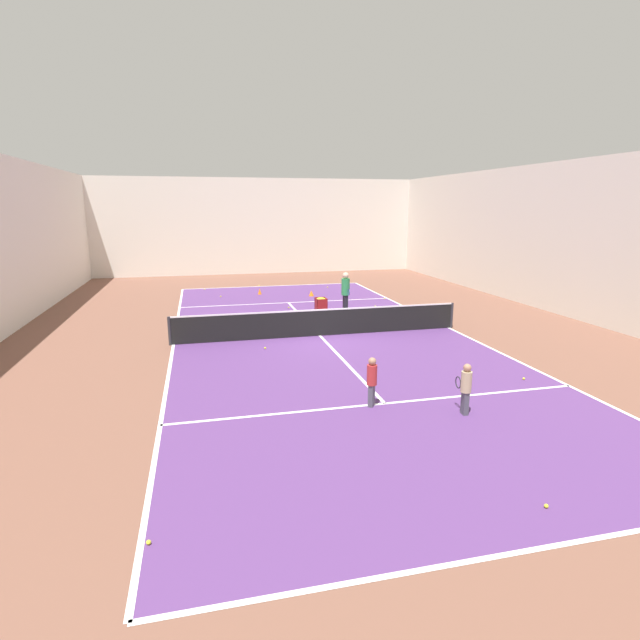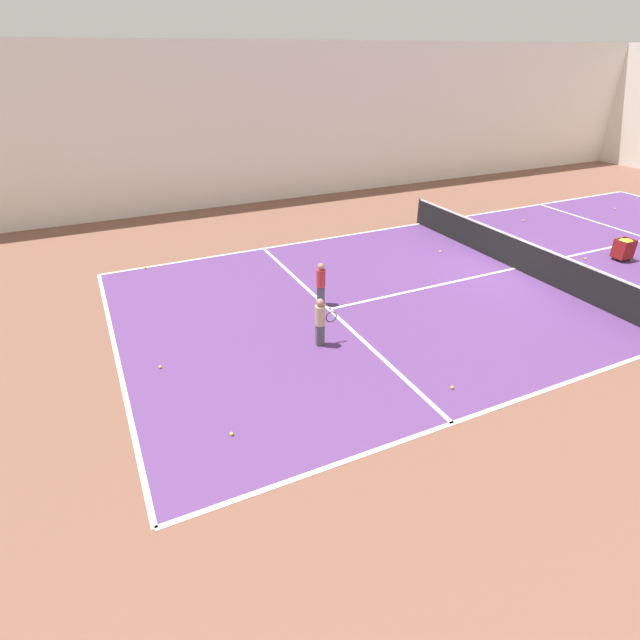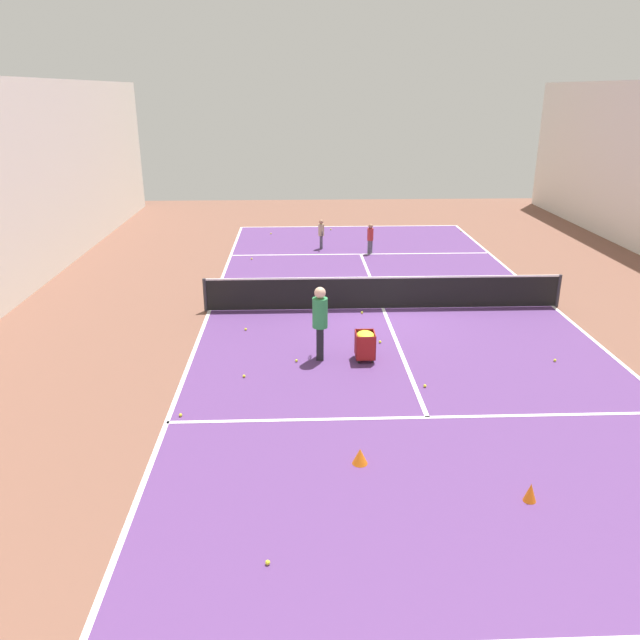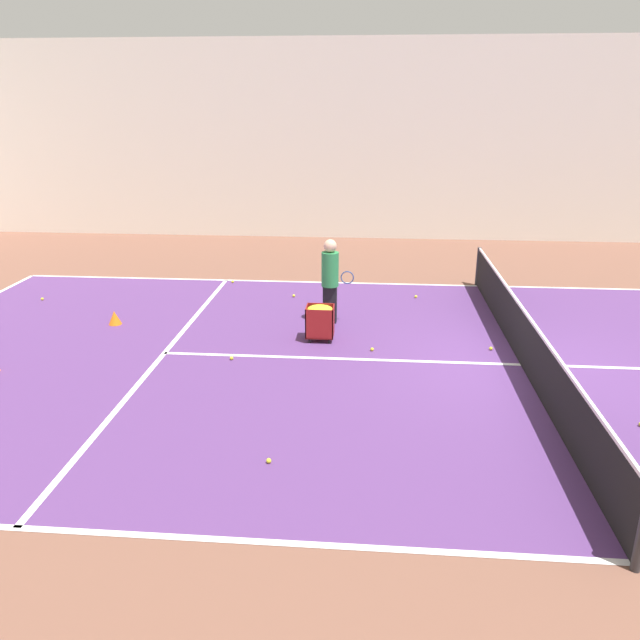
{
  "view_description": "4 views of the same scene",
  "coord_description": "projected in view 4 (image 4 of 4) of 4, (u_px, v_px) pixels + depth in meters",
  "views": [
    {
      "loc": [
        -4.17,
        -17.18,
        4.64
      ],
      "look_at": [
        0.0,
        0.0,
        0.6
      ],
      "focal_mm": 28.0,
      "sensor_mm": 36.0,
      "label": 1
    },
    {
      "loc": [
        10.67,
        -11.99,
        6.14
      ],
      "look_at": [
        1.54,
        -7.63,
        0.66
      ],
      "focal_mm": 28.0,
      "sensor_mm": 36.0,
      "label": 2
    },
    {
      "loc": [
        2.58,
        17.54,
        6.14
      ],
      "look_at": [
        2.03,
        3.62,
        1.0
      ],
      "focal_mm": 35.0,
      "sensor_mm": 36.0,
      "label": 3
    },
    {
      "loc": [
        -10.67,
        2.76,
        4.48
      ],
      "look_at": [
        0.95,
        3.74,
        0.42
      ],
      "focal_mm": 35.0,
      "sensor_mm": 36.0,
      "label": 4
    }
  ],
  "objects": [
    {
      "name": "tennis_ball_10",
      "position": [
        372.0,
        349.0,
        11.91
      ],
      "size": [
        0.07,
        0.07,
        0.07
      ],
      "primitive_type": "sphere",
      "color": "yellow",
      "rests_on": "ground"
    },
    {
      "name": "tennis_ball_6",
      "position": [
        323.0,
        312.0,
        14.04
      ],
      "size": [
        0.07,
        0.07,
        0.07
      ],
      "primitive_type": "sphere",
      "color": "yellow",
      "rests_on": "ground"
    },
    {
      "name": "ball_cart",
      "position": [
        320.0,
        316.0,
        12.32
      ],
      "size": [
        0.46,
        0.55,
        0.72
      ],
      "color": "maroon",
      "rests_on": "ground"
    },
    {
      "name": "line_sideline_left",
      "position": [
        631.0,
        563.0,
        6.42
      ],
      "size": [
        0.1,
        24.08,
        0.0
      ],
      "primitive_type": "cube",
      "color": "white",
      "rests_on": "ground"
    },
    {
      "name": "tennis_ball_1",
      "position": [
        269.0,
        461.0,
        8.2
      ],
      "size": [
        0.07,
        0.07,
        0.07
      ],
      "primitive_type": "sphere",
      "color": "yellow",
      "rests_on": "ground"
    },
    {
      "name": "training_cone_0",
      "position": [
        115.0,
        318.0,
        13.32
      ],
      "size": [
        0.28,
        0.28,
        0.29
      ],
      "primitive_type": "cone",
      "color": "orange",
      "rests_on": "ground"
    },
    {
      "name": "court_playing_area",
      "position": [
        521.0,
        365.0,
        11.29
      ],
      "size": [
        10.35,
        24.08,
        0.0
      ],
      "color": "#563370",
      "rests_on": "ground"
    },
    {
      "name": "line_centre_service",
      "position": [
        521.0,
        365.0,
        11.29
      ],
      "size": [
        0.1,
        13.25,
        0.0
      ],
      "primitive_type": "cube",
      "color": "white",
      "rests_on": "ground"
    },
    {
      "name": "tennis_ball_8",
      "position": [
        232.0,
        358.0,
        11.5
      ],
      "size": [
        0.07,
        0.07,
        0.07
      ],
      "primitive_type": "sphere",
      "color": "yellow",
      "rests_on": "ground"
    },
    {
      "name": "line_service_far",
      "position": [
        164.0,
        353.0,
        11.82
      ],
      "size": [
        10.35,
        0.1,
        0.0
      ],
      "primitive_type": "cube",
      "color": "white",
      "rests_on": "ground"
    },
    {
      "name": "coach_at_net",
      "position": [
        330.0,
        276.0,
        13.15
      ],
      "size": [
        0.38,
        0.69,
        1.82
      ],
      "rotation": [
        0.0,
        0.0,
        -1.61
      ],
      "color": "black",
      "rests_on": "ground"
    },
    {
      "name": "tennis_ball_16",
      "position": [
        294.0,
        296.0,
        15.23
      ],
      "size": [
        0.07,
        0.07,
        0.07
      ],
      "primitive_type": "sphere",
      "color": "yellow",
      "rests_on": "ground"
    },
    {
      "name": "ground_plane",
      "position": [
        521.0,
        365.0,
        11.3
      ],
      "size": [
        39.87,
        39.87,
        0.0
      ],
      "primitive_type": "plane",
      "color": "brown"
    },
    {
      "name": "tennis_ball_11",
      "position": [
        416.0,
        297.0,
        15.16
      ],
      "size": [
        0.07,
        0.07,
        0.07
      ],
      "primitive_type": "sphere",
      "color": "yellow",
      "rests_on": "ground"
    },
    {
      "name": "tennis_ball_2",
      "position": [
        42.0,
        299.0,
        14.98
      ],
      "size": [
        0.07,
        0.07,
        0.07
      ],
      "primitive_type": "sphere",
      "color": "yellow",
      "rests_on": "ground"
    },
    {
      "name": "tennis_ball_5",
      "position": [
        233.0,
        282.0,
        16.44
      ],
      "size": [
        0.07,
        0.07,
        0.07
      ],
      "primitive_type": "sphere",
      "color": "yellow",
      "rests_on": "ground"
    },
    {
      "name": "tennis_net",
      "position": [
        524.0,
        338.0,
        11.13
      ],
      "size": [
        10.65,
        0.1,
        1.0
      ],
      "color": "#2D2D33",
      "rests_on": "ground"
    },
    {
      "name": "tennis_ball_4",
      "position": [
        491.0,
        348.0,
        11.95
      ],
      "size": [
        0.07,
        0.07,
        0.07
      ],
      "primitive_type": "sphere",
      "color": "yellow",
      "rests_on": "ground"
    },
    {
      "name": "hall_enclosure_right",
      "position": [
        458.0,
        142.0,
        20.71
      ],
      "size": [
        0.15,
        36.17,
        6.54
      ],
      "color": "silver",
      "rests_on": "ground"
    },
    {
      "name": "line_sideline_right",
      "position": [
        477.0,
        286.0,
        16.16
      ],
      "size": [
        0.1,
        24.08,
        0.0
      ],
      "primitive_type": "cube",
      "color": "white",
      "rests_on": "ground"
    }
  ]
}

